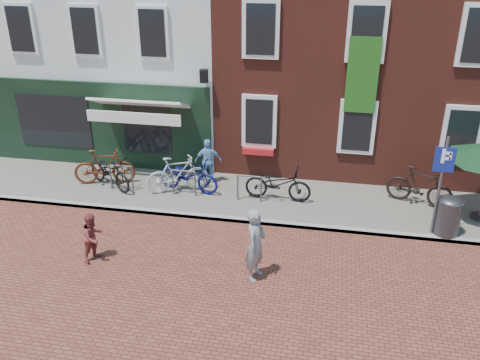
% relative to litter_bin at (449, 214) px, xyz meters
% --- Properties ---
extents(ground, '(80.00, 80.00, 0.00)m').
position_rel_litter_bin_xyz_m(ground, '(-5.91, -0.30, -0.70)').
color(ground, brown).
extents(sidewalk, '(24.00, 3.00, 0.10)m').
position_rel_litter_bin_xyz_m(sidewalk, '(-4.91, 1.20, -0.65)').
color(sidewalk, slate).
rests_on(sidewalk, ground).
extents(building_stucco, '(8.00, 8.00, 9.00)m').
position_rel_litter_bin_xyz_m(building_stucco, '(-10.91, 6.70, 3.80)').
color(building_stucco, silver).
rests_on(building_stucco, ground).
extents(building_brick_mid, '(6.00, 8.00, 10.00)m').
position_rel_litter_bin_xyz_m(building_brick_mid, '(-3.91, 6.70, 4.30)').
color(building_brick_mid, maroon).
rests_on(building_brick_mid, ground).
extents(litter_bin, '(0.63, 0.63, 1.16)m').
position_rel_litter_bin_xyz_m(litter_bin, '(0.00, 0.00, 0.00)').
color(litter_bin, '#3C3B3E').
rests_on(litter_bin, sidewalk).
extents(parking_sign, '(0.50, 0.08, 2.69)m').
position_rel_litter_bin_xyz_m(parking_sign, '(-0.35, -0.01, 1.12)').
color(parking_sign, '#4C4C4F').
rests_on(parking_sign, sidewalk).
extents(woman, '(0.56, 0.72, 1.76)m').
position_rel_litter_bin_xyz_m(woman, '(-4.64, -2.70, 0.18)').
color(woman, gray).
rests_on(woman, ground).
extents(boy, '(0.68, 0.75, 1.25)m').
position_rel_litter_bin_xyz_m(boy, '(-8.61, -2.70, -0.07)').
color(boy, brown).
rests_on(boy, ground).
extents(cafe_person, '(0.91, 0.55, 1.45)m').
position_rel_litter_bin_xyz_m(cafe_person, '(-6.91, 1.95, 0.13)').
color(cafe_person, '#84ACDE').
rests_on(cafe_person, sidewalk).
extents(bicycle_0, '(2.04, 1.61, 1.04)m').
position_rel_litter_bin_xyz_m(bicycle_0, '(-9.85, 1.05, -0.08)').
color(bicycle_0, black).
rests_on(bicycle_0, sidewalk).
extents(bicycle_1, '(1.99, 1.04, 1.15)m').
position_rel_litter_bin_xyz_m(bicycle_1, '(-10.11, 1.24, -0.02)').
color(bicycle_1, '#562411').
rests_on(bicycle_1, sidewalk).
extents(bicycle_2, '(2.06, 1.04, 1.04)m').
position_rel_litter_bin_xyz_m(bicycle_2, '(-7.36, 1.22, -0.08)').
color(bicycle_2, '#0A0C51').
rests_on(bicycle_2, sidewalk).
extents(bicycle_3, '(1.95, 1.33, 1.15)m').
position_rel_litter_bin_xyz_m(bicycle_3, '(-7.67, 1.12, -0.02)').
color(bicycle_3, '#B4B4B7').
rests_on(bicycle_3, sidewalk).
extents(bicycle_4, '(2.00, 0.79, 1.04)m').
position_rel_litter_bin_xyz_m(bicycle_4, '(-4.59, 1.15, -0.08)').
color(bicycle_4, black).
rests_on(bicycle_4, sidewalk).
extents(bicycle_5, '(1.98, 1.14, 1.15)m').
position_rel_litter_bin_xyz_m(bicycle_5, '(-0.51, 1.61, -0.02)').
color(bicycle_5, black).
rests_on(bicycle_5, sidewalk).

